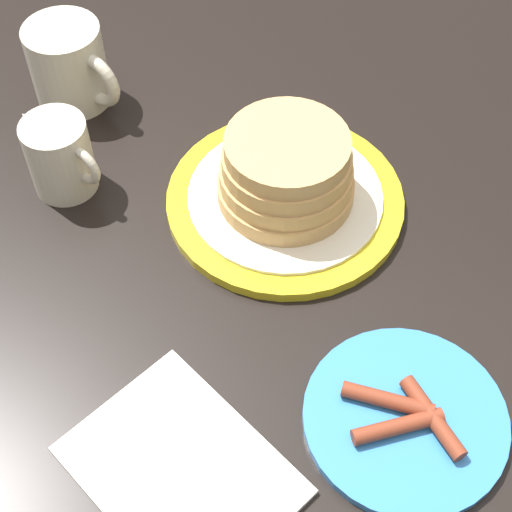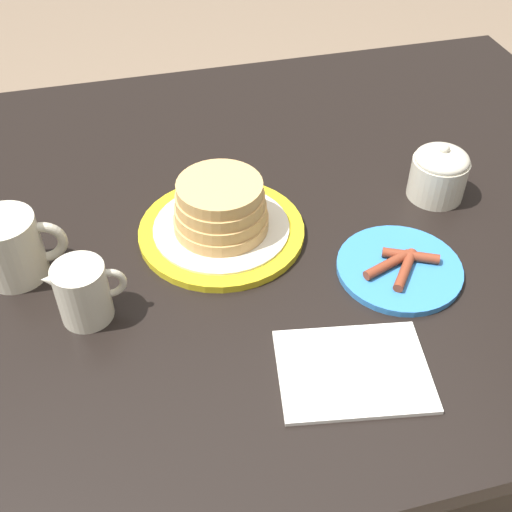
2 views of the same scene
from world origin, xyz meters
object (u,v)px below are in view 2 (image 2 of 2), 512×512
coffee_mug (12,247)px  creamer_pitcher (82,291)px  pancake_plate (221,216)px  side_plate_bacon (399,268)px  sugar_bowl (439,172)px  napkin (353,370)px

coffee_mug → creamer_pitcher: (0.09, -0.10, -0.00)m
pancake_plate → coffee_mug: bearing=-177.9°
side_plate_bacon → coffee_mug: 0.54m
side_plate_bacon → creamer_pitcher: (-0.43, 0.03, 0.04)m
sugar_bowl → pancake_plate: bearing=-178.5°
side_plate_bacon → pancake_plate: bearing=148.1°
side_plate_bacon → creamer_pitcher: 0.43m
side_plate_bacon → coffee_mug: (-0.52, 0.13, 0.04)m
pancake_plate → napkin: pancake_plate is taller
coffee_mug → side_plate_bacon: bearing=-14.1°
napkin → creamer_pitcher: bearing=150.3°
sugar_bowl → napkin: bearing=-130.2°
coffee_mug → sugar_bowl: coffee_mug is taller
creamer_pitcher → coffee_mug: bearing=129.7°
coffee_mug → napkin: coffee_mug is taller
side_plate_bacon → sugar_bowl: 0.20m
napkin → side_plate_bacon: bearing=49.9°
pancake_plate → side_plate_bacon: size_ratio=1.40×
pancake_plate → sugar_bowl: (0.35, 0.01, 0.01)m
pancake_plate → sugar_bowl: size_ratio=2.61×
coffee_mug → pancake_plate: bearing=2.1°
coffee_mug → creamer_pitcher: 0.14m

